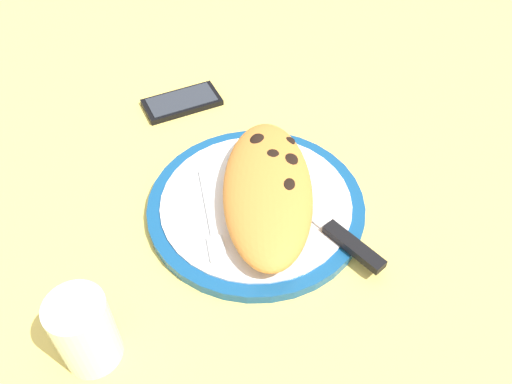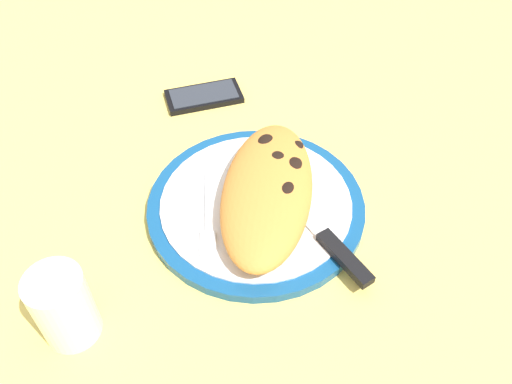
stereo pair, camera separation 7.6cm
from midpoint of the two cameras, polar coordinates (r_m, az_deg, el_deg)
The scene contains 7 objects.
ground_plane at distance 79.60cm, azimuth 2.72°, elevation -2.72°, with size 150.00×150.00×3.00cm, color #EACC60.
plate at distance 77.78cm, azimuth 2.78°, elevation -1.61°, with size 30.95×30.95×1.81cm.
calzone at distance 74.97cm, azimuth 4.09°, elevation -0.05°, with size 29.76×19.96×5.17cm.
fork at distance 75.00cm, azimuth -2.17°, elevation -2.73°, with size 16.62×3.45×0.40cm.
knife at distance 73.28cm, azimuth 10.43°, elevation -5.13°, with size 22.71×11.34×1.20cm.
smartphone at distance 96.64cm, azimuth -3.22°, elevation 9.87°, with size 7.84×13.66×1.16cm.
water_glass at distance 66.36cm, azimuth -16.24°, elevation -11.97°, with size 6.70×6.70×10.40cm.
Camera 2 is at (50.05, -8.58, 59.91)cm, focal length 38.26 mm.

